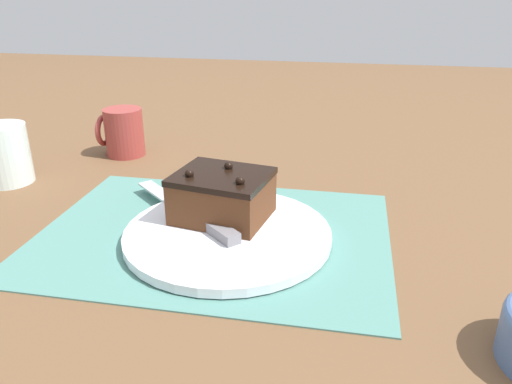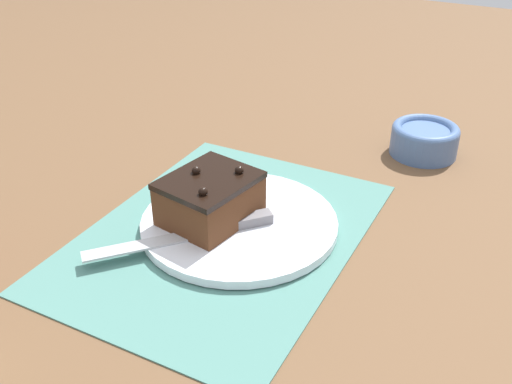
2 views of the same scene
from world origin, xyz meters
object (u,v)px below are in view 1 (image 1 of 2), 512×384
at_px(serving_knife, 200,218).
at_px(chocolate_cake, 222,196).
at_px(drinking_glass, 4,154).
at_px(coffee_mug, 123,132).
at_px(cake_plate, 228,234).

bearing_deg(serving_knife, chocolate_cake, -12.06).
bearing_deg(serving_knife, drinking_glass, 115.02).
xyz_separation_m(chocolate_cake, serving_knife, (0.03, 0.02, -0.03)).
bearing_deg(coffee_mug, cake_plate, 132.97).
distance_m(cake_plate, serving_knife, 0.05).
bearing_deg(chocolate_cake, serving_knife, 35.68).
bearing_deg(drinking_glass, coffee_mug, -127.87).
distance_m(drinking_glass, coffee_mug, 0.21).
relative_size(serving_knife, drinking_glass, 2.04).
relative_size(chocolate_cake, serving_knife, 0.69).
xyz_separation_m(chocolate_cake, drinking_glass, (0.39, -0.09, 0.00)).
xyz_separation_m(cake_plate, chocolate_cake, (0.02, -0.04, 0.04)).
xyz_separation_m(chocolate_cake, coffee_mug, (0.26, -0.26, -0.00)).
bearing_deg(serving_knife, cake_plate, -69.10).
relative_size(serving_knife, coffee_mug, 2.22).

